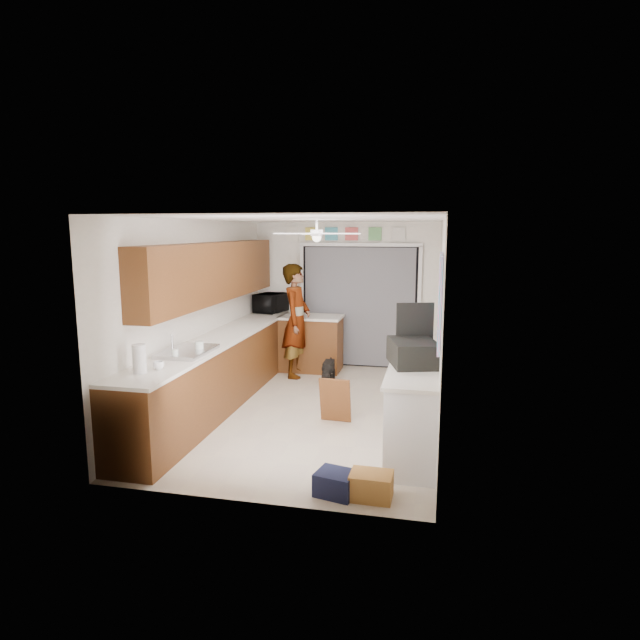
{
  "coord_description": "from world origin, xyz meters",
  "views": [
    {
      "loc": [
        1.53,
        -6.64,
        2.37
      ],
      "look_at": [
        0.0,
        0.4,
        1.15
      ],
      "focal_mm": 30.0,
      "sensor_mm": 36.0,
      "label": 1
    }
  ],
  "objects_px": {
    "navy_crate": "(336,483)",
    "cup": "(159,365)",
    "microwave": "(271,303)",
    "man": "(297,321)",
    "dog": "(329,371)",
    "cardboard_box": "(371,486)",
    "suitcase": "(413,353)",
    "paper_towel_roll": "(139,359)"
  },
  "relations": [
    {
      "from": "cardboard_box",
      "to": "navy_crate",
      "type": "distance_m",
      "value": 0.32
    },
    {
      "from": "suitcase",
      "to": "cardboard_box",
      "type": "xyz_separation_m",
      "value": [
        -0.29,
        -1.22,
        -0.95
      ]
    },
    {
      "from": "microwave",
      "to": "paper_towel_roll",
      "type": "bearing_deg",
      "value": -167.71
    },
    {
      "from": "navy_crate",
      "to": "man",
      "type": "xyz_separation_m",
      "value": [
        -1.36,
        3.79,
        0.81
      ]
    },
    {
      "from": "man",
      "to": "dog",
      "type": "relative_size",
      "value": 3.71
    },
    {
      "from": "cup",
      "to": "suitcase",
      "type": "xyz_separation_m",
      "value": [
        2.56,
        0.77,
        0.09
      ]
    },
    {
      "from": "microwave",
      "to": "navy_crate",
      "type": "distance_m",
      "value": 4.98
    },
    {
      "from": "cup",
      "to": "suitcase",
      "type": "bearing_deg",
      "value": 16.64
    },
    {
      "from": "paper_towel_roll",
      "to": "cardboard_box",
      "type": "distance_m",
      "value": 2.6
    },
    {
      "from": "microwave",
      "to": "man",
      "type": "relative_size",
      "value": 0.32
    },
    {
      "from": "cup",
      "to": "cardboard_box",
      "type": "bearing_deg",
      "value": -11.19
    },
    {
      "from": "cup",
      "to": "navy_crate",
      "type": "distance_m",
      "value": 2.19
    },
    {
      "from": "suitcase",
      "to": "cardboard_box",
      "type": "distance_m",
      "value": 1.57
    },
    {
      "from": "navy_crate",
      "to": "suitcase",
      "type": "bearing_deg",
      "value": 63.46
    },
    {
      "from": "navy_crate",
      "to": "cup",
      "type": "bearing_deg",
      "value": 167.04
    },
    {
      "from": "paper_towel_roll",
      "to": "suitcase",
      "type": "bearing_deg",
      "value": 19.13
    },
    {
      "from": "navy_crate",
      "to": "dog",
      "type": "xyz_separation_m",
      "value": [
        -0.77,
        3.5,
        0.09
      ]
    },
    {
      "from": "microwave",
      "to": "cup",
      "type": "height_order",
      "value": "microwave"
    },
    {
      "from": "man",
      "to": "dog",
      "type": "bearing_deg",
      "value": -114.84
    },
    {
      "from": "dog",
      "to": "cardboard_box",
      "type": "bearing_deg",
      "value": -75.23
    },
    {
      "from": "man",
      "to": "paper_towel_roll",
      "type": "bearing_deg",
      "value": 169.85
    },
    {
      "from": "microwave",
      "to": "navy_crate",
      "type": "relative_size",
      "value": 1.71
    },
    {
      "from": "cup",
      "to": "dog",
      "type": "distance_m",
      "value": 3.36
    },
    {
      "from": "dog",
      "to": "man",
      "type": "bearing_deg",
      "value": 151.25
    },
    {
      "from": "cardboard_box",
      "to": "dog",
      "type": "xyz_separation_m",
      "value": [
        -1.09,
        3.5,
        0.08
      ]
    },
    {
      "from": "suitcase",
      "to": "dog",
      "type": "bearing_deg",
      "value": 105.19
    },
    {
      "from": "suitcase",
      "to": "man",
      "type": "bearing_deg",
      "value": 111.47
    },
    {
      "from": "paper_towel_roll",
      "to": "cardboard_box",
      "type": "height_order",
      "value": "paper_towel_roll"
    },
    {
      "from": "cup",
      "to": "cardboard_box",
      "type": "height_order",
      "value": "cup"
    },
    {
      "from": "cardboard_box",
      "to": "navy_crate",
      "type": "relative_size",
      "value": 1.08
    },
    {
      "from": "suitcase",
      "to": "paper_towel_roll",
      "type": "bearing_deg",
      "value": -176.81
    },
    {
      "from": "paper_towel_roll",
      "to": "man",
      "type": "bearing_deg",
      "value": 78.48
    },
    {
      "from": "cup",
      "to": "man",
      "type": "relative_size",
      "value": 0.06
    },
    {
      "from": "cup",
      "to": "paper_towel_roll",
      "type": "height_order",
      "value": "paper_towel_roll"
    },
    {
      "from": "cup",
      "to": "suitcase",
      "type": "distance_m",
      "value": 2.68
    },
    {
      "from": "navy_crate",
      "to": "dog",
      "type": "relative_size",
      "value": 0.7
    },
    {
      "from": "paper_towel_roll",
      "to": "cardboard_box",
      "type": "xyz_separation_m",
      "value": [
        2.39,
        -0.29,
        -0.97
      ]
    },
    {
      "from": "cup",
      "to": "navy_crate",
      "type": "xyz_separation_m",
      "value": [
        1.96,
        -0.45,
        -0.88
      ]
    },
    {
      "from": "man",
      "to": "cardboard_box",
      "type": "bearing_deg",
      "value": -154.72
    },
    {
      "from": "microwave",
      "to": "dog",
      "type": "bearing_deg",
      "value": -114.48
    },
    {
      "from": "microwave",
      "to": "cardboard_box",
      "type": "bearing_deg",
      "value": -139.15
    },
    {
      "from": "suitcase",
      "to": "navy_crate",
      "type": "height_order",
      "value": "suitcase"
    }
  ]
}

